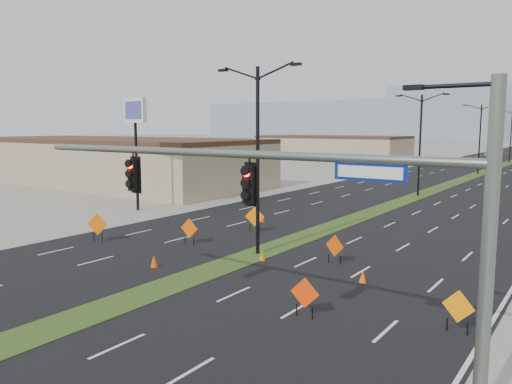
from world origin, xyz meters
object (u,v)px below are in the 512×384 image
Objects in this scene: streetlight_3 at (511,134)px; cone_1 at (262,255)px; streetlight_1 at (420,142)px; signal_mast at (305,205)px; car_far at (491,153)px; construction_sign_2 at (255,217)px; car_left at (485,163)px; cone_2 at (363,277)px; construction_sign_3 at (335,247)px; construction_sign_1 at (189,229)px; cone_3 at (262,218)px; construction_sign_5 at (458,308)px; cone_0 at (154,261)px; streetlight_2 at (480,137)px; pole_sign_west at (135,119)px; construction_sign_0 at (97,225)px; construction_sign_4 at (305,294)px; streetlight_0 at (258,155)px.

streetlight_3 is 16.99× the size of cone_1.
streetlight_1 is 56.00m from streetlight_3.
signal_mast is at bearing -49.91° from cone_1.
car_far is 101.64m from construction_sign_2.
car_left is 73.97m from cone_2.
signal_mast is at bearing -54.66° from construction_sign_3.
construction_sign_1 reaches higher than cone_2.
construction_sign_5 is at bearing -37.09° from cone_3.
streetlight_1 is at bearing 85.32° from cone_0.
streetlight_2 reaches higher than cone_1.
streetlight_2 is 51.86m from construction_sign_2.
streetlight_2 is at bearing 84.12° from cone_3.
cone_2 is at bearing -6.77° from pole_sign_west.
cone_1 is at bearing -7.19° from construction_sign_0.
cone_0 is at bearing -91.74° from streetlight_3.
cone_3 is at bearing 123.43° from construction_sign_4.
streetlight_2 is at bearing 90.25° from construction_sign_4.
construction_sign_1 is 8.90m from construction_sign_3.
cone_3 is (-4.98, -76.29, -5.12)m from streetlight_3.
construction_sign_5 is (16.02, -4.21, -0.05)m from construction_sign_1.
pole_sign_west reaches higher than cone_1.
construction_sign_3 is 11.67m from cone_3.
construction_sign_5 is (13.50, -76.78, 0.21)m from car_left.
construction_sign_4 is (13.65, -112.50, 0.17)m from car_far.
pole_sign_west reaches higher than signal_mast.
construction_sign_0 reaches higher than construction_sign_3.
construction_sign_2 is (-3.34, -23.56, -4.41)m from streetlight_1.
streetlight_1 reaches higher than construction_sign_0.
streetlight_0 is 84.00m from streetlight_3.
construction_sign_3 is (4.30, -55.35, -4.54)m from streetlight_2.
streetlight_3 is (0.00, 84.00, 0.00)m from streetlight_0.
signal_mast reaches higher than cone_3.
streetlight_1 reaches higher than car_left.
streetlight_2 reaches higher than construction_sign_5.
construction_sign_2 is at bearing 93.81° from cone_0.
cone_0 is (1.82, -4.52, -0.61)m from construction_sign_1.
car_far is 108.31m from cone_2.
streetlight_2 is 5.58× the size of construction_sign_0.
construction_sign_2 reaches higher than cone_3.
cone_0 is 10.08m from cone_2.
streetlight_0 is 7.09m from construction_sign_2.
pole_sign_west is at bearing 145.61° from construction_sign_4.
streetlight_1 is at bearing 76.06° from construction_sign_1.
cone_0 is 1.13× the size of cone_2.
streetlight_2 is 61.99m from construction_sign_5.
streetlight_3 reaches higher than signal_mast.
cone_3 is (-5.95, 8.70, -0.00)m from cone_1.
signal_mast is 9.49× the size of construction_sign_2.
construction_sign_4 is (16.03, -3.23, -0.19)m from construction_sign_0.
signal_mast is 26.11× the size of cone_0.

